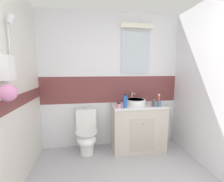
% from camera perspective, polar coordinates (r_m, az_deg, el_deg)
% --- Properties ---
extents(wall_back_tiled, '(3.20, 0.20, 2.50)m').
position_cam_1_polar(wall_back_tiled, '(2.89, -0.22, 3.88)').
color(wall_back_tiled, white).
rests_on(wall_back_tiled, ground_plane).
extents(vanity_cabinet, '(0.96, 0.53, 0.85)m').
position_cam_1_polar(vanity_cabinet, '(2.90, 9.73, -13.27)').
color(vanity_cabinet, beige).
rests_on(vanity_cabinet, ground_plane).
extents(sink_basin, '(0.37, 0.42, 0.19)m').
position_cam_1_polar(sink_basin, '(2.77, 8.85, -3.97)').
color(sink_basin, white).
rests_on(sink_basin, vanity_cabinet).
extents(toilet, '(0.37, 0.50, 0.79)m').
position_cam_1_polar(toilet, '(2.79, -9.67, -15.47)').
color(toilet, white).
rests_on(toilet, ground_plane).
extents(toothbrush_cup, '(0.07, 0.07, 0.22)m').
position_cam_1_polar(toothbrush_cup, '(2.72, 17.49, -4.37)').
color(toothbrush_cup, '#4C7299').
rests_on(toothbrush_cup, vanity_cabinet).
extents(soap_dispenser, '(0.07, 0.07, 0.17)m').
position_cam_1_polar(soap_dispenser, '(2.69, 15.49, -4.25)').
color(soap_dispenser, '#4C4C51').
rests_on(soap_dispenser, vanity_cabinet).
extents(shampoo_bottle_tall, '(0.06, 0.06, 0.23)m').
position_cam_1_polar(shampoo_bottle_tall, '(2.51, 5.02, -3.85)').
color(shampoo_bottle_tall, '#2659B2').
rests_on(shampoo_bottle_tall, vanity_cabinet).
extents(hair_gel_jar, '(0.07, 0.07, 0.09)m').
position_cam_1_polar(hair_gel_jar, '(2.50, 2.62, -5.51)').
color(hair_gel_jar, pink).
rests_on(hair_gel_jar, vanity_cabinet).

